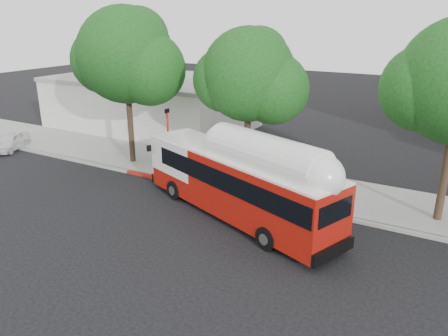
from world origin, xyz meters
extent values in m
plane|color=black|center=(0.00, 0.00, 0.00)|extent=(120.00, 120.00, 0.00)
cube|color=gray|center=(0.00, 6.50, 0.07)|extent=(60.00, 5.00, 0.15)
cube|color=gray|center=(0.00, 3.90, 0.07)|extent=(60.00, 0.30, 0.15)
cube|color=#A01B11|center=(-3.00, 3.90, 0.08)|extent=(10.00, 0.32, 0.16)
cylinder|color=#2D2116|center=(-9.00, 5.50, 3.04)|extent=(0.36, 0.36, 6.08)
sphere|color=#124014|center=(-9.00, 5.50, 6.84)|extent=(5.80, 5.80, 5.80)
sphere|color=#124014|center=(-7.41, 5.70, 6.08)|extent=(4.35, 4.35, 4.35)
cylinder|color=#2D2116|center=(-1.00, 6.00, 2.72)|extent=(0.36, 0.36, 5.44)
sphere|color=#124014|center=(-1.00, 6.00, 6.12)|extent=(5.00, 5.00, 5.00)
sphere|color=#124014|center=(0.38, 6.20, 5.44)|extent=(3.75, 3.75, 3.75)
cylinder|color=#2D2116|center=(9.00, 5.80, 2.88)|extent=(0.36, 0.36, 5.76)
cube|color=silver|center=(-14.00, 14.00, 2.00)|extent=(16.00, 10.00, 4.00)
cube|color=gray|center=(-14.00, 14.00, 4.10)|extent=(16.20, 10.20, 0.30)
cube|color=#9D130A|center=(0.59, 1.72, 1.66)|extent=(11.21, 6.23, 2.68)
cube|color=black|center=(1.02, 1.55, 2.22)|extent=(10.20, 5.88, 0.88)
cube|color=white|center=(0.59, 1.72, 3.04)|extent=(11.19, 6.16, 0.09)
cube|color=white|center=(2.31, 1.05, 3.28)|extent=(6.18, 3.85, 0.51)
cube|color=black|center=(-5.06, 3.89, 0.46)|extent=(1.29, 1.82, 0.06)
imported|color=navy|center=(-5.06, 3.89, 0.91)|extent=(1.09, 1.68, 0.83)
imported|color=silver|center=(-18.59, 3.56, 0.60)|extent=(3.80, 2.75, 1.20)
cylinder|color=red|center=(-5.23, 4.36, 1.97)|extent=(0.12, 0.12, 3.93)
cube|color=black|center=(-5.23, 4.36, 4.03)|extent=(0.05, 0.39, 0.25)
camera|label=1|loc=(9.36, -15.07, 9.06)|focal=35.00mm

